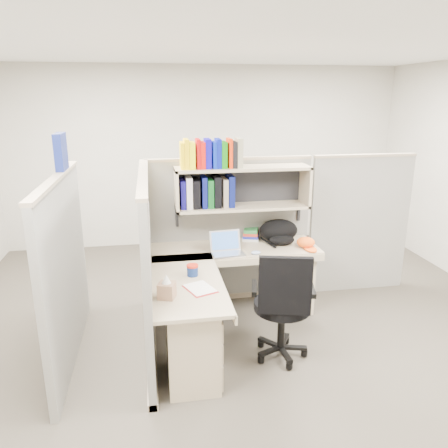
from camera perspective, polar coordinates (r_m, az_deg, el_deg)
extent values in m
plane|color=#352F29|center=(4.38, 2.84, -14.62)|extent=(6.00, 6.00, 0.00)
plane|color=#ADA89C|center=(6.77, -2.51, 8.72)|extent=(6.00, 0.00, 6.00)
plane|color=white|center=(3.78, 3.47, 23.08)|extent=(6.00, 6.00, 0.00)
cube|color=slate|center=(4.86, 0.70, -1.04)|extent=(1.80, 0.06, 1.60)
cube|color=gray|center=(4.68, 0.73, 8.52)|extent=(1.80, 0.08, 0.03)
cube|color=slate|center=(3.94, -9.93, -5.57)|extent=(0.06, 1.80, 1.60)
cube|color=gray|center=(3.72, -10.55, 6.16)|extent=(0.08, 1.80, 0.03)
cube|color=slate|center=(4.02, -20.01, -5.95)|extent=(0.06, 1.80, 1.60)
cube|color=slate|center=(5.35, 17.25, -0.15)|extent=(1.20, 0.06, 1.60)
cube|color=navy|center=(4.11, -20.55, 8.83)|extent=(0.07, 0.27, 0.32)
cube|color=white|center=(3.96, -9.74, 0.64)|extent=(0.00, 0.21, 0.28)
cube|color=tan|center=(4.52, 2.45, 7.31)|extent=(1.40, 0.34, 0.03)
cube|color=tan|center=(4.60, 2.39, 2.27)|extent=(1.40, 0.34, 0.03)
cube|color=tan|center=(4.46, -6.24, 4.44)|extent=(0.03, 0.34, 0.44)
cube|color=tan|center=(4.74, 10.57, 4.97)|extent=(0.03, 0.34, 0.44)
cube|color=black|center=(4.71, 2.01, 5.16)|extent=(1.38, 0.01, 0.41)
cube|color=yellow|center=(4.39, -5.51, 8.90)|extent=(0.03, 0.20, 0.26)
cube|color=yellow|center=(4.39, -4.95, 9.11)|extent=(0.05, 0.20, 0.29)
cube|color=#FFF405|center=(4.40, -4.25, 8.94)|extent=(0.06, 0.20, 0.26)
cube|color=#AD0609|center=(4.40, -3.42, 9.16)|extent=(0.04, 0.20, 0.29)
cube|color=red|center=(4.41, -2.86, 8.99)|extent=(0.05, 0.20, 0.26)
cube|color=#0E05A6|center=(4.41, -2.17, 9.20)|extent=(0.06, 0.20, 0.29)
cube|color=#051FA3|center=(4.42, -1.35, 9.03)|extent=(0.04, 0.20, 0.26)
cube|color=#04118B|center=(4.43, -0.79, 9.23)|extent=(0.04, 0.20, 0.29)
cube|color=#0C7008|center=(4.44, -0.11, 9.06)|extent=(0.06, 0.20, 0.26)
cube|color=red|center=(4.45, 0.70, 9.27)|extent=(0.04, 0.20, 0.29)
cube|color=black|center=(4.46, 1.25, 9.08)|extent=(0.05, 0.20, 0.26)
cube|color=gray|center=(4.47, 1.93, 9.29)|extent=(0.06, 0.20, 0.29)
cube|color=#0B0852|center=(4.50, -5.41, 3.97)|extent=(0.05, 0.24, 0.29)
cube|color=#BBBBBB|center=(4.50, -4.63, 4.19)|extent=(0.06, 0.24, 0.32)
cube|color=black|center=(4.51, -3.71, 4.04)|extent=(0.07, 0.24, 0.29)
cube|color=#080D52|center=(4.51, -2.68, 4.27)|extent=(0.05, 0.24, 0.32)
cube|color=#094416|center=(4.53, -1.89, 4.12)|extent=(0.06, 0.24, 0.29)
cube|color=black|center=(4.53, -0.99, 4.33)|extent=(0.07, 0.24, 0.32)
cube|color=gray|center=(4.55, 0.04, 4.19)|extent=(0.05, 0.24, 0.29)
cube|color=#070E4B|center=(4.56, 0.81, 4.40)|extent=(0.06, 0.24, 0.32)
cube|color=tan|center=(4.58, 1.44, -3.28)|extent=(1.74, 0.60, 0.03)
cube|color=tan|center=(3.80, -4.84, -7.63)|extent=(0.60, 1.34, 0.03)
cube|color=tan|center=(4.32, 2.20, -5.04)|extent=(1.74, 0.02, 0.07)
cube|color=tan|center=(3.85, -0.33, -7.82)|extent=(0.02, 1.34, 0.07)
cube|color=tan|center=(3.67, -4.20, -15.21)|extent=(0.40, 0.55, 0.68)
cube|color=gray|center=(3.59, -0.85, -12.23)|extent=(0.02, 0.50, 0.16)
cube|color=gray|center=(3.68, -0.84, -14.69)|extent=(0.02, 0.50, 0.16)
cube|color=gray|center=(3.80, -0.83, -17.53)|extent=(0.02, 0.50, 0.22)
cube|color=#B2B2B7|center=(3.59, -0.69, -12.22)|extent=(0.01, 0.12, 0.01)
cube|color=tan|center=(4.95, 10.53, -6.56)|extent=(0.03, 0.55, 0.70)
cylinder|color=navy|center=(3.88, -4.14, -6.13)|extent=(0.10, 0.10, 0.09)
cylinder|color=red|center=(3.86, -4.15, -5.46)|extent=(0.10, 0.10, 0.02)
ellipsoid|color=#91A5CE|center=(4.39, 4.18, -3.75)|extent=(0.12, 0.09, 0.04)
cylinder|color=silver|center=(4.66, 0.39, -2.07)|extent=(0.09, 0.09, 0.10)
cylinder|color=black|center=(3.90, 7.60, -10.51)|extent=(0.49, 0.49, 0.08)
cube|color=black|center=(3.57, 7.99, -8.00)|extent=(0.43, 0.15, 0.49)
cylinder|color=black|center=(4.00, 7.49, -13.11)|extent=(0.06, 0.06, 0.43)
cylinder|color=black|center=(4.12, 7.36, -16.09)|extent=(0.47, 0.47, 0.11)
cube|color=black|center=(3.82, 3.96, -8.31)|extent=(0.11, 0.28, 0.04)
cube|color=black|center=(3.85, 11.39, -8.38)|extent=(0.11, 0.28, 0.04)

